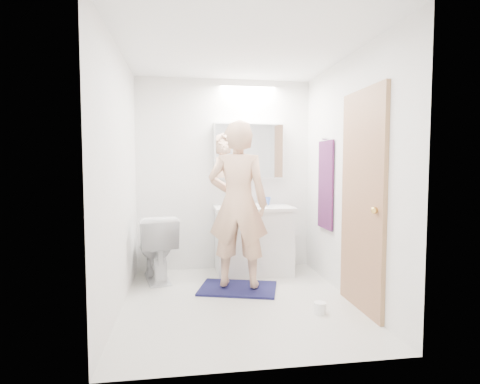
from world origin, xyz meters
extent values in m
plane|color=silver|center=(0.00, 0.00, 0.00)|extent=(2.50, 2.50, 0.00)
plane|color=white|center=(0.00, 0.00, 2.40)|extent=(2.50, 2.50, 0.00)
plane|color=white|center=(0.00, 1.25, 1.20)|extent=(2.50, 0.00, 2.50)
plane|color=white|center=(0.00, -1.25, 1.20)|extent=(2.50, 0.00, 2.50)
plane|color=white|center=(-1.10, 0.00, 1.20)|extent=(0.00, 2.50, 2.50)
plane|color=white|center=(1.10, 0.00, 1.20)|extent=(0.00, 2.50, 2.50)
cube|color=white|center=(0.32, 0.96, 0.39)|extent=(0.90, 0.55, 0.78)
cube|color=white|center=(0.32, 0.96, 0.80)|extent=(0.95, 0.58, 0.04)
cylinder|color=white|center=(0.32, 0.99, 0.84)|extent=(0.36, 0.36, 0.03)
cylinder|color=white|center=(0.32, 1.19, 0.90)|extent=(0.02, 0.02, 0.16)
cube|color=white|center=(0.30, 1.18, 1.50)|extent=(0.88, 0.14, 0.70)
cube|color=silver|center=(0.30, 1.10, 1.50)|extent=(0.84, 0.01, 0.66)
imported|color=white|center=(-0.84, 0.85, 0.38)|extent=(0.57, 0.82, 0.76)
cube|color=#161846|center=(0.04, 0.36, 0.01)|extent=(0.92, 0.75, 0.02)
imported|color=#DBA883|center=(0.04, 0.36, 0.91)|extent=(0.72, 0.57, 1.73)
cube|color=#A78453|center=(1.08, -0.35, 1.00)|extent=(0.04, 0.80, 2.00)
sphere|color=gold|center=(1.04, -0.65, 0.95)|extent=(0.06, 0.06, 0.06)
cube|color=#141E3F|center=(1.08, 0.55, 1.10)|extent=(0.02, 0.42, 1.00)
cylinder|color=silver|center=(1.07, 0.55, 1.62)|extent=(0.07, 0.02, 0.02)
imported|color=#CEBE85|center=(0.05, 1.11, 0.93)|extent=(0.10, 0.10, 0.22)
imported|color=#5575B6|center=(0.13, 1.15, 0.90)|extent=(0.09, 0.09, 0.15)
imported|color=#466DD4|center=(0.52, 1.12, 0.87)|extent=(0.14, 0.14, 0.10)
cylinder|color=white|center=(0.67, -0.40, 0.05)|extent=(0.11, 0.11, 0.10)
camera|label=1|loc=(-0.53, -3.59, 1.32)|focal=28.61mm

